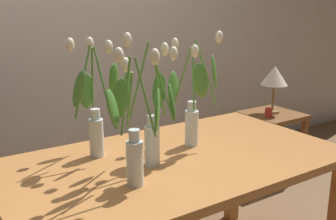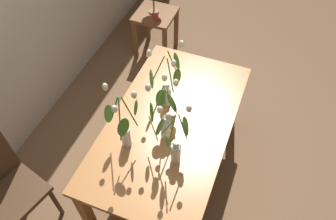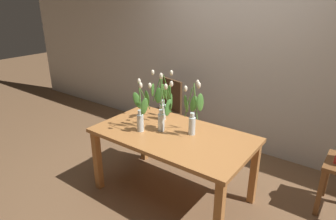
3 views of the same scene
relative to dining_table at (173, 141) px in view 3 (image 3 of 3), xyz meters
name	(u,v)px [view 3 (image 3 of 3)]	position (x,y,z in m)	size (l,w,h in m)	color
ground_plane	(173,194)	(0.00, 0.00, -0.65)	(18.00, 18.00, 0.00)	brown
room_wall_rear	(239,51)	(0.00, 1.52, 0.70)	(9.00, 0.10, 2.70)	beige
dining_table	(173,141)	(0.00, 0.00, 0.00)	(1.60, 0.90, 0.74)	#B7753D
tulip_vase_0	(141,112)	(-0.30, -0.14, 0.30)	(0.25, 0.22, 0.54)	silver
tulip_vase_1	(193,115)	(0.17, 0.09, 0.31)	(0.24, 0.25, 0.58)	silver
tulip_vase_2	(163,111)	(-0.12, 0.00, 0.30)	(0.24, 0.18, 0.58)	silver
tulip_vase_3	(162,101)	(-0.30, 0.22, 0.31)	(0.24, 0.24, 0.56)	silver
dining_chair	(167,108)	(-0.82, 0.99, -0.12)	(0.49, 0.49, 0.93)	#4C331E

